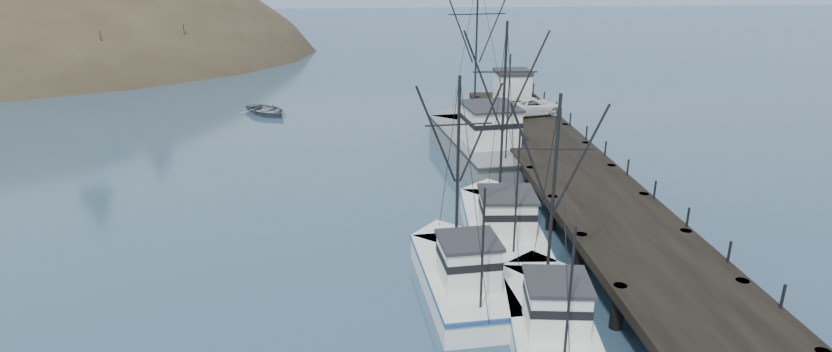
{
  "coord_description": "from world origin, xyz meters",
  "views": [
    {
      "loc": [
        1.25,
        -21.67,
        15.06
      ],
      "look_at": [
        4.01,
        13.52,
        2.5
      ],
      "focal_mm": 28.0,
      "sensor_mm": 36.0,
      "label": 1
    }
  ],
  "objects_px": {
    "trawler_far": "(501,225)",
    "pier_shed": "(512,86)",
    "pier": "(571,171)",
    "trawler_near": "(548,318)",
    "pickup_truck": "(532,106)",
    "motorboat": "(267,114)",
    "work_vessel": "(480,142)",
    "trawler_mid": "(460,275)"
  },
  "relations": [
    {
      "from": "trawler_far",
      "to": "pier_shed",
      "type": "bearing_deg",
      "value": 76.45
    },
    {
      "from": "pier",
      "to": "trawler_near",
      "type": "height_order",
      "value": "trawler_near"
    },
    {
      "from": "pier_shed",
      "to": "motorboat",
      "type": "relative_size",
      "value": 0.61
    },
    {
      "from": "work_vessel",
      "to": "pier_shed",
      "type": "relative_size",
      "value": 5.16
    },
    {
      "from": "trawler_near",
      "to": "work_vessel",
      "type": "height_order",
      "value": "work_vessel"
    },
    {
      "from": "pickup_truck",
      "to": "motorboat",
      "type": "relative_size",
      "value": 0.98
    },
    {
      "from": "trawler_far",
      "to": "pickup_truck",
      "type": "bearing_deg",
      "value": 71.5
    },
    {
      "from": "trawler_mid",
      "to": "pickup_truck",
      "type": "xyz_separation_m",
      "value": [
        9.45,
        24.65,
        1.89
      ]
    },
    {
      "from": "pier",
      "to": "trawler_mid",
      "type": "relative_size",
      "value": 4.31
    },
    {
      "from": "trawler_far",
      "to": "trawler_near",
      "type": "bearing_deg",
      "value": -89.78
    },
    {
      "from": "pier",
      "to": "pier_shed",
      "type": "relative_size",
      "value": 13.75
    },
    {
      "from": "motorboat",
      "to": "trawler_mid",
      "type": "bearing_deg",
      "value": -109.91
    },
    {
      "from": "trawler_far",
      "to": "pier",
      "type": "bearing_deg",
      "value": 46.9
    },
    {
      "from": "pier_shed",
      "to": "motorboat",
      "type": "xyz_separation_m",
      "value": [
        -22.32,
        5.08,
        -3.42
      ]
    },
    {
      "from": "trawler_far",
      "to": "pier_shed",
      "type": "distance_m",
      "value": 24.86
    },
    {
      "from": "work_vessel",
      "to": "motorboat",
      "type": "distance_m",
      "value": 23.24
    },
    {
      "from": "motorboat",
      "to": "pickup_truck",
      "type": "bearing_deg",
      "value": -64.56
    },
    {
      "from": "trawler_mid",
      "to": "work_vessel",
      "type": "height_order",
      "value": "work_vessel"
    },
    {
      "from": "pier",
      "to": "motorboat",
      "type": "height_order",
      "value": "pier"
    },
    {
      "from": "work_vessel",
      "to": "pickup_truck",
      "type": "relative_size",
      "value": 3.24
    },
    {
      "from": "trawler_mid",
      "to": "pickup_truck",
      "type": "relative_size",
      "value": 2.0
    },
    {
      "from": "motorboat",
      "to": "trawler_near",
      "type": "bearing_deg",
      "value": -107.95
    },
    {
      "from": "pickup_truck",
      "to": "pier",
      "type": "bearing_deg",
      "value": 164.6
    },
    {
      "from": "trawler_mid",
      "to": "pier_shed",
      "type": "distance_m",
      "value": 30.85
    },
    {
      "from": "pier",
      "to": "trawler_near",
      "type": "bearing_deg",
      "value": -110.13
    },
    {
      "from": "pier",
      "to": "work_vessel",
      "type": "relative_size",
      "value": 2.67
    },
    {
      "from": "trawler_mid",
      "to": "pickup_truck",
      "type": "bearing_deg",
      "value": 69.02
    },
    {
      "from": "trawler_mid",
      "to": "pier",
      "type": "bearing_deg",
      "value": 52.89
    },
    {
      "from": "work_vessel",
      "to": "motorboat",
      "type": "relative_size",
      "value": 3.16
    },
    {
      "from": "trawler_near",
      "to": "trawler_far",
      "type": "xyz_separation_m",
      "value": [
        -0.04,
        9.28,
        0.0
      ]
    },
    {
      "from": "pier",
      "to": "trawler_mid",
      "type": "xyz_separation_m",
      "value": [
        -8.66,
        -11.45,
        -0.87
      ]
    },
    {
      "from": "work_vessel",
      "to": "motorboat",
      "type": "xyz_separation_m",
      "value": [
        -17.79,
        14.91,
        -1.23
      ]
    },
    {
      "from": "pier",
      "to": "pickup_truck",
      "type": "xyz_separation_m",
      "value": [
        0.79,
        13.2,
        1.02
      ]
    },
    {
      "from": "work_vessel",
      "to": "motorboat",
      "type": "bearing_deg",
      "value": 140.02
    },
    {
      "from": "work_vessel",
      "to": "pier_shed",
      "type": "xyz_separation_m",
      "value": [
        4.53,
        9.84,
        2.19
      ]
    },
    {
      "from": "trawler_far",
      "to": "work_vessel",
      "type": "bearing_deg",
      "value": 84.92
    },
    {
      "from": "trawler_far",
      "to": "motorboat",
      "type": "distance_m",
      "value": 33.49
    },
    {
      "from": "work_vessel",
      "to": "motorboat",
      "type": "height_order",
      "value": "work_vessel"
    },
    {
      "from": "trawler_far",
      "to": "trawler_mid",
      "type": "bearing_deg",
      "value": -119.1
    },
    {
      "from": "trawler_near",
      "to": "pickup_truck",
      "type": "relative_size",
      "value": 2.01
    },
    {
      "from": "pier",
      "to": "trawler_near",
      "type": "relative_size",
      "value": 4.3
    },
    {
      "from": "pickup_truck",
      "to": "motorboat",
      "type": "distance_m",
      "value": 25.14
    }
  ]
}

